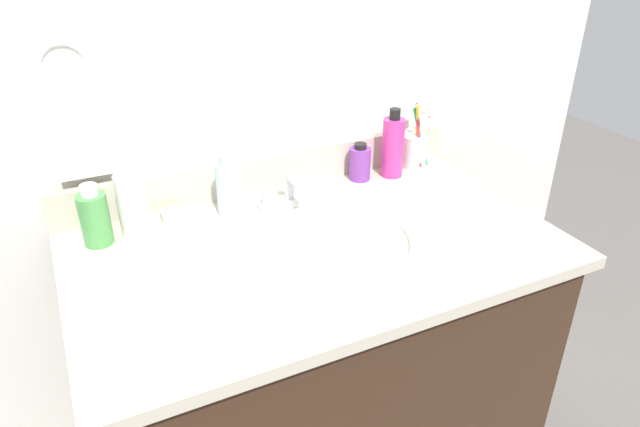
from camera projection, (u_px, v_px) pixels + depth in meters
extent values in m
cube|color=#382316|center=(318.00, 382.00, 1.39)|extent=(0.97, 0.56, 0.73)
cube|color=beige|center=(317.00, 249.00, 1.21)|extent=(1.01, 0.60, 0.03)
cube|color=beige|center=(266.00, 172.00, 1.41)|extent=(1.01, 0.02, 0.09)
cube|color=white|center=(261.00, 217.00, 1.53)|extent=(2.11, 0.04, 1.30)
torus|color=silver|center=(64.00, 66.00, 1.15)|extent=(0.10, 0.01, 0.10)
cube|color=silver|center=(77.00, 126.00, 1.19)|extent=(0.11, 0.04, 0.22)
torus|color=white|center=(328.00, 241.00, 1.20)|extent=(0.39, 0.39, 0.02)
ellipsoid|color=white|center=(327.00, 259.00, 1.22)|extent=(0.34, 0.34, 0.11)
cylinder|color=#B2B5BA|center=(327.00, 272.00, 1.24)|extent=(0.04, 0.04, 0.01)
cube|color=silver|center=(290.00, 201.00, 1.36)|extent=(0.16, 0.05, 0.01)
cylinder|color=silver|center=(290.00, 187.00, 1.34)|extent=(0.02, 0.02, 0.06)
cylinder|color=silver|center=(295.00, 181.00, 1.30)|extent=(0.02, 0.09, 0.02)
cylinder|color=silver|center=(268.00, 196.00, 1.33)|extent=(0.03, 0.03, 0.04)
cylinder|color=silver|center=(311.00, 187.00, 1.37)|extent=(0.03, 0.03, 0.04)
cylinder|color=#D8338C|center=(393.00, 148.00, 1.47)|extent=(0.06, 0.06, 0.15)
cylinder|color=black|center=(395.00, 114.00, 1.42)|extent=(0.03, 0.03, 0.03)
cylinder|color=#4C9E4C|center=(95.00, 219.00, 1.18)|extent=(0.06, 0.06, 0.11)
cylinder|color=white|center=(89.00, 190.00, 1.15)|extent=(0.03, 0.03, 0.02)
cylinder|color=silver|center=(227.00, 190.00, 1.29)|extent=(0.05, 0.05, 0.12)
cylinder|color=silver|center=(225.00, 160.00, 1.26)|extent=(0.03, 0.03, 0.02)
cylinder|color=#7A3899|center=(360.00, 164.00, 1.46)|extent=(0.05, 0.05, 0.08)
cylinder|color=black|center=(361.00, 146.00, 1.44)|extent=(0.03, 0.03, 0.01)
cylinder|color=white|center=(133.00, 205.00, 1.21)|extent=(0.06, 0.06, 0.14)
cone|color=white|center=(127.00, 168.00, 1.17)|extent=(0.03, 0.03, 0.03)
cylinder|color=white|center=(415.00, 151.00, 1.53)|extent=(0.07, 0.07, 0.09)
cylinder|color=green|center=(420.00, 137.00, 1.50)|extent=(0.03, 0.05, 0.15)
cube|color=white|center=(431.00, 116.00, 1.47)|extent=(0.01, 0.02, 0.01)
cylinder|color=white|center=(421.00, 135.00, 1.51)|extent=(0.04, 0.02, 0.16)
cube|color=white|center=(429.00, 109.00, 1.47)|extent=(0.01, 0.02, 0.01)
cylinder|color=yellow|center=(417.00, 132.00, 1.52)|extent=(0.04, 0.04, 0.16)
cube|color=white|center=(421.00, 105.00, 1.51)|extent=(0.01, 0.02, 0.01)
cylinder|color=#D8333F|center=(419.00, 135.00, 1.50)|extent=(0.01, 0.05, 0.16)
cube|color=white|center=(425.00, 113.00, 1.45)|extent=(0.01, 0.02, 0.01)
cube|color=white|center=(176.00, 215.00, 1.29)|extent=(0.06, 0.04, 0.02)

